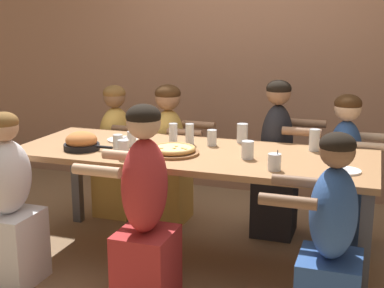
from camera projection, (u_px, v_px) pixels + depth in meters
ground_plane at (192, 260)px, 3.78m from camera, size 18.00×18.00×0.00m
restaurant_back_panel at (251, 26)px, 4.96m from camera, size 10.00×0.06×3.20m
dining_table at (192, 162)px, 3.62m from camera, size 2.41×0.91×0.79m
pizza_board_main at (173, 150)px, 3.52m from camera, size 0.35×0.35×0.05m
skillet_bowl at (82, 142)px, 3.63m from camera, size 0.35×0.24×0.13m
empty_plate_a at (345, 171)px, 3.11m from camera, size 0.18×0.18×0.02m
empty_plate_b at (123, 140)px, 3.91m from camera, size 0.22×0.22×0.02m
cocktail_glass_blue at (274, 163)px, 3.14m from camera, size 0.08×0.08×0.12m
drinking_glass_a at (173, 134)px, 3.86m from camera, size 0.06×0.06×0.14m
drinking_glass_b at (132, 139)px, 3.73m from camera, size 0.06×0.06×0.11m
drinking_glass_c at (314, 141)px, 3.60m from camera, size 0.07×0.07×0.15m
drinking_glass_d at (242, 135)px, 3.83m from camera, size 0.08×0.08×0.14m
drinking_glass_e at (212, 139)px, 3.75m from camera, size 0.07×0.07×0.11m
drinking_glass_f at (118, 144)px, 3.51m from camera, size 0.06×0.06×0.13m
drinking_glass_g at (124, 151)px, 3.40m from camera, size 0.07×0.07×0.12m
drinking_glass_h at (248, 151)px, 3.40m from camera, size 0.08×0.08×0.11m
drinking_glass_i at (190, 135)px, 3.78m from camera, size 0.06×0.06×0.15m
diner_far_midleft at (169, 159)px, 4.42m from camera, size 0.51×0.40×1.15m
diner_near_right at (330, 250)px, 2.73m from camera, size 0.51×0.40×1.13m
diner_far_left at (117, 156)px, 4.58m from camera, size 0.51×0.40×1.12m
diner_near_center at (145, 218)px, 3.05m from camera, size 0.51×0.40×1.21m
diner_far_midright at (276, 166)px, 4.13m from camera, size 0.51×0.40×1.22m
diner_near_left at (10, 208)px, 3.36m from camera, size 0.51×0.40×1.12m
diner_far_right at (344, 176)px, 3.98m from camera, size 0.51×0.40×1.14m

